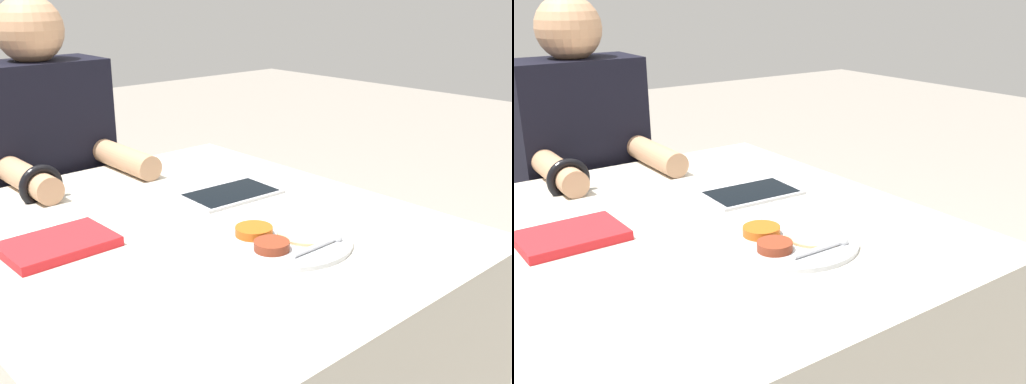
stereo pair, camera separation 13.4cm
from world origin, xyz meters
TOP-DOWN VIEW (x-y plane):
  - dining_table at (0.00, 0.00)m, footprint 0.98×1.09m
  - thali_tray at (0.09, -0.21)m, footprint 0.27×0.27m
  - red_notebook at (-0.26, 0.08)m, footprint 0.21×0.15m
  - tablet_device at (0.20, 0.09)m, footprint 0.24×0.16m
  - person_diner at (-0.02, 0.67)m, footprint 0.38×0.47m

SIDE VIEW (x-z plane):
  - dining_table at x=0.00m, z-range 0.00..0.74m
  - person_diner at x=-0.02m, z-range -0.03..1.19m
  - tablet_device at x=0.20m, z-range 0.74..0.75m
  - red_notebook at x=-0.26m, z-range 0.74..0.76m
  - thali_tray at x=0.09m, z-range 0.74..0.77m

